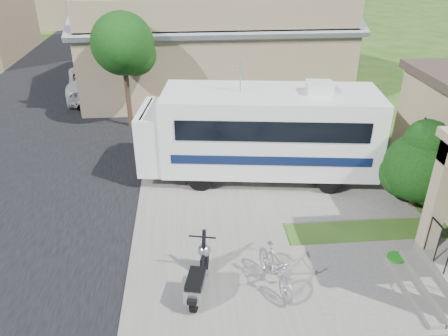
{
  "coord_description": "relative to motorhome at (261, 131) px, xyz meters",
  "views": [
    {
      "loc": [
        -1.45,
        -8.13,
        6.98
      ],
      "look_at": [
        -0.5,
        2.5,
        1.3
      ],
      "focal_mm": 35.0,
      "sensor_mm": 36.0,
      "label": 1
    }
  ],
  "objects": [
    {
      "name": "ground",
      "position": [
        -0.81,
        -4.3,
        -1.61
      ],
      "size": [
        120.0,
        120.0,
        0.0
      ],
      "primitive_type": "plane",
      "color": "#1F4512"
    },
    {
      "name": "street_slab",
      "position": [
        -8.31,
        5.7,
        -1.6
      ],
      "size": [
        9.0,
        80.0,
        0.02
      ],
      "primitive_type": "cube",
      "color": "black",
      "rests_on": "ground"
    },
    {
      "name": "sidewalk_slab",
      "position": [
        -1.81,
        5.7,
        -1.58
      ],
      "size": [
        4.0,
        80.0,
        0.06
      ],
      "primitive_type": "cube",
      "color": "#5F5D55",
      "rests_on": "ground"
    },
    {
      "name": "driveway_slab",
      "position": [
        0.69,
        0.2,
        -1.58
      ],
      "size": [
        7.0,
        6.0,
        0.05
      ],
      "primitive_type": "cube",
      "color": "#5F5D55",
      "rests_on": "ground"
    },
    {
      "name": "walk_slab",
      "position": [
        2.19,
        -5.3,
        -1.58
      ],
      "size": [
        4.0,
        3.0,
        0.05
      ],
      "primitive_type": "cube",
      "color": "#5F5D55",
      "rests_on": "ground"
    },
    {
      "name": "warehouse",
      "position": [
        -0.81,
        9.67,
        0.38
      ],
      "size": [
        12.5,
        8.4,
        5.04
      ],
      "color": "#7F6D4F",
      "rests_on": "ground"
    },
    {
      "name": "distant_bldg_near",
      "position": [
        -15.81,
        29.7,
        -0.01
      ],
      "size": [
        8.0,
        7.0,
        3.2
      ],
      "primitive_type": "cube",
      "color": "#7F6D4F",
      "rests_on": "ground"
    },
    {
      "name": "street_tree_a",
      "position": [
        -4.51,
        4.75,
        1.64
      ],
      "size": [
        2.44,
        2.4,
        4.58
      ],
      "color": "black",
      "rests_on": "ground"
    },
    {
      "name": "street_tree_b",
      "position": [
        -4.51,
        14.75,
        1.78
      ],
      "size": [
        2.44,
        2.4,
        4.73
      ],
      "color": "black",
      "rests_on": "ground"
    },
    {
      "name": "motorhome",
      "position": [
        0.0,
        0.0,
        0.0
      ],
      "size": [
        7.55,
        3.21,
        3.75
      ],
      "rotation": [
        0.0,
        0.0,
        -0.13
      ],
      "color": "silver",
      "rests_on": "ground"
    },
    {
      "name": "shrub",
      "position": [
        4.2,
        -2.17,
        -0.23
      ],
      "size": [
        2.2,
        2.1,
        2.7
      ],
      "color": "black",
      "rests_on": "ground"
    },
    {
      "name": "scooter",
      "position": [
        -2.17,
        -5.25,
        -1.1
      ],
      "size": [
        0.76,
        1.72,
        1.14
      ],
      "rotation": [
        0.0,
        0.0,
        -0.22
      ],
      "color": "black",
      "rests_on": "ground"
    },
    {
      "name": "bicycle",
      "position": [
        -0.48,
        -5.18,
        -1.11
      ],
      "size": [
        0.89,
        1.73,
        1.0
      ],
      "primitive_type": "imported",
      "rotation": [
        0.0,
        0.0,
        0.27
      ],
      "color": "#9B9AA1",
      "rests_on": "ground"
    },
    {
      "name": "pickup_truck",
      "position": [
        -6.8,
        9.07,
        -0.87
      ],
      "size": [
        3.32,
        5.64,
        1.47
      ],
      "primitive_type": "imported",
      "rotation": [
        0.0,
        0.0,
        3.32
      ],
      "color": "silver",
      "rests_on": "ground"
    },
    {
      "name": "van",
      "position": [
        -7.28,
        16.04,
        -0.83
      ],
      "size": [
        3.1,
        5.7,
        1.57
      ],
      "primitive_type": "imported",
      "rotation": [
        0.0,
        0.0,
        -0.17
      ],
      "color": "silver",
      "rests_on": "ground"
    },
    {
      "name": "garden_hose",
      "position": [
        2.58,
        -4.63,
        -1.51
      ],
      "size": [
        0.42,
        0.42,
        0.19
      ],
      "primitive_type": "cylinder",
      "color": "#186E16",
      "rests_on": "ground"
    }
  ]
}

